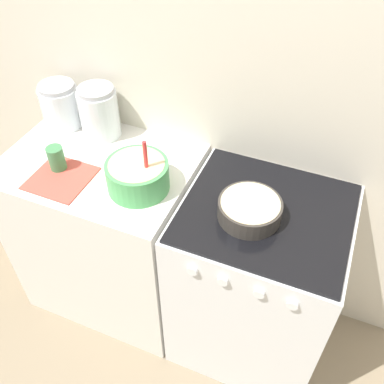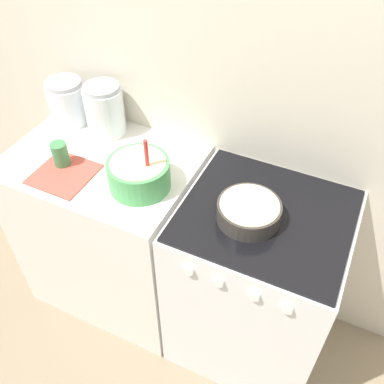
{
  "view_description": "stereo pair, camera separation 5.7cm",
  "coord_description": "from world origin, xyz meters",
  "px_view_note": "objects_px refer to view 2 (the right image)",
  "views": [
    {
      "loc": [
        0.51,
        -0.84,
        2.11
      ],
      "look_at": [
        0.06,
        0.24,
        0.98
      ],
      "focal_mm": 40.0,
      "sensor_mm": 36.0,
      "label": 1
    },
    {
      "loc": [
        0.56,
        -0.82,
        2.11
      ],
      "look_at": [
        0.06,
        0.24,
        0.98
      ],
      "focal_mm": 40.0,
      "sensor_mm": 36.0,
      "label": 2
    }
  ],
  "objects_px": {
    "stove": "(254,284)",
    "tin_can": "(60,155)",
    "storage_jar_middle": "(105,113)",
    "mixing_bowl": "(139,172)",
    "baking_pan": "(249,211)",
    "storage_jar_left": "(68,105)"
  },
  "relations": [
    {
      "from": "stove",
      "to": "tin_can",
      "type": "relative_size",
      "value": 8.44
    },
    {
      "from": "storage_jar_middle",
      "to": "stove",
      "type": "bearing_deg",
      "value": -12.82
    },
    {
      "from": "mixing_bowl",
      "to": "baking_pan",
      "type": "relative_size",
      "value": 1.04
    },
    {
      "from": "baking_pan",
      "to": "storage_jar_left",
      "type": "relative_size",
      "value": 1.13
    },
    {
      "from": "mixing_bowl",
      "to": "baking_pan",
      "type": "height_order",
      "value": "mixing_bowl"
    },
    {
      "from": "tin_can",
      "to": "baking_pan",
      "type": "bearing_deg",
      "value": 2.99
    },
    {
      "from": "mixing_bowl",
      "to": "storage_jar_middle",
      "type": "xyz_separation_m",
      "value": [
        -0.32,
        0.26,
        0.03
      ]
    },
    {
      "from": "mixing_bowl",
      "to": "storage_jar_middle",
      "type": "height_order",
      "value": "mixing_bowl"
    },
    {
      "from": "storage_jar_left",
      "to": "storage_jar_middle",
      "type": "relative_size",
      "value": 0.88
    },
    {
      "from": "tin_can",
      "to": "storage_jar_left",
      "type": "bearing_deg",
      "value": 120.41
    },
    {
      "from": "baking_pan",
      "to": "tin_can",
      "type": "xyz_separation_m",
      "value": [
        -0.82,
        -0.04,
        0.02
      ]
    },
    {
      "from": "stove",
      "to": "storage_jar_left",
      "type": "distance_m",
      "value": 1.2
    },
    {
      "from": "stove",
      "to": "tin_can",
      "type": "distance_m",
      "value": 1.02
    },
    {
      "from": "storage_jar_left",
      "to": "tin_can",
      "type": "bearing_deg",
      "value": -59.59
    },
    {
      "from": "stove",
      "to": "storage_jar_middle",
      "type": "bearing_deg",
      "value": 167.18
    },
    {
      "from": "stove",
      "to": "storage_jar_middle",
      "type": "height_order",
      "value": "storage_jar_middle"
    },
    {
      "from": "stove",
      "to": "mixing_bowl",
      "type": "distance_m",
      "value": 0.74
    },
    {
      "from": "storage_jar_left",
      "to": "mixing_bowl",
      "type": "bearing_deg",
      "value": -25.79
    },
    {
      "from": "mixing_bowl",
      "to": "baking_pan",
      "type": "bearing_deg",
      "value": 1.84
    },
    {
      "from": "mixing_bowl",
      "to": "storage_jar_left",
      "type": "relative_size",
      "value": 1.19
    },
    {
      "from": "storage_jar_left",
      "to": "tin_can",
      "type": "height_order",
      "value": "storage_jar_left"
    },
    {
      "from": "mixing_bowl",
      "to": "storage_jar_middle",
      "type": "bearing_deg",
      "value": 141.5
    }
  ]
}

